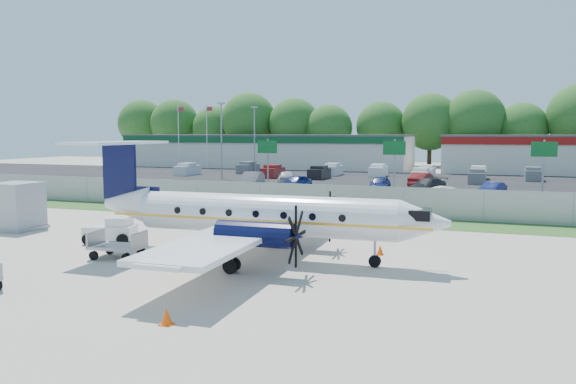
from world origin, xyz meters
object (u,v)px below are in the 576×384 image
(pushback_tug, at_px, (113,230))
(baggage_cart_near, at_px, (118,246))
(aircraft, at_px, (258,214))
(service_container, at_px, (17,208))

(pushback_tug, distance_m, baggage_cart_near, 3.86)
(aircraft, xyz_separation_m, pushback_tug, (-8.36, 0.94, -1.35))
(aircraft, xyz_separation_m, service_container, (-15.88, 2.26, -0.71))
(baggage_cart_near, bearing_deg, aircraft, 18.87)
(service_container, bearing_deg, pushback_tug, -10.01)
(aircraft, distance_m, pushback_tug, 8.52)
(aircraft, bearing_deg, service_container, 171.89)
(aircraft, distance_m, baggage_cart_near, 6.36)
(aircraft, bearing_deg, pushback_tug, 173.62)
(aircraft, relative_size, baggage_cart_near, 6.85)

